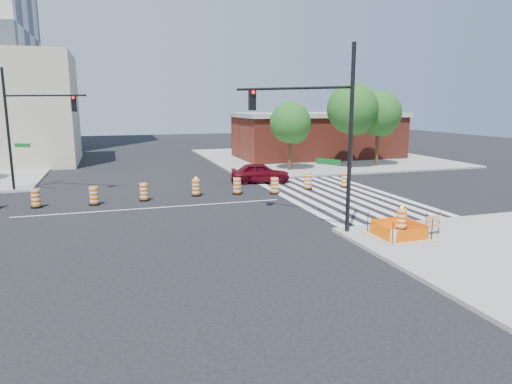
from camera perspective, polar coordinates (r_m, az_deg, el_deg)
ground at (r=25.08m, az=-12.58°, el=-1.95°), size 120.00×120.00×0.00m
sidewalk_ne at (r=47.19m, az=7.64°, el=4.29°), size 22.00×22.00×0.15m
crosswalk_east at (r=28.16m, az=10.18°, el=-0.44°), size 6.75×13.50×0.01m
lane_centerline at (r=25.08m, az=-12.58°, el=-1.94°), size 14.00×0.12×0.01m
excavation_pit at (r=19.64m, az=17.36°, el=-5.12°), size 2.20×2.20×0.90m
brick_storefront at (r=46.98m, az=7.71°, el=7.01°), size 16.50×8.50×4.60m
red_coupe at (r=32.16m, az=0.50°, el=2.42°), size 4.42×2.57×1.41m
signal_pole_se at (r=19.88m, az=7.46°, el=8.75°), size 3.68×4.73×7.75m
signal_pole_nw at (r=31.28m, az=-26.56°, el=8.23°), size 4.92×3.07×7.51m
pit_drum at (r=20.63m, az=17.70°, el=-3.32°), size 0.54×0.54×1.05m
barricade at (r=20.21m, az=21.23°, el=-3.57°), size 0.82×0.15×0.97m
tree_north_c at (r=37.34m, az=4.36°, el=8.33°), size 3.33×3.32×5.64m
tree_north_d at (r=39.26m, az=11.99°, el=9.76°), size 4.22×4.22×7.17m
tree_north_e at (r=41.14m, az=15.10°, el=9.15°), size 3.89×3.89×6.62m
median_drum_2 at (r=27.14m, az=-25.81°, el=-0.79°), size 0.60×0.60×1.02m
median_drum_3 at (r=26.62m, az=-19.59°, el=-0.53°), size 0.60×0.60×1.02m
median_drum_4 at (r=26.96m, az=-13.82°, el=-0.06°), size 0.60×0.60×1.02m
median_drum_5 at (r=27.79m, az=-7.50°, el=0.51°), size 0.60×0.60×1.18m
median_drum_6 at (r=28.09m, az=-2.37°, el=0.68°), size 0.60×0.60×1.02m
median_drum_7 at (r=28.19m, az=2.34°, el=0.72°), size 0.60×0.60×1.02m
median_drum_8 at (r=29.84m, az=6.52°, el=1.23°), size 0.60×0.60×1.02m
median_drum_9 at (r=30.88m, az=11.05°, el=1.43°), size 0.60×0.60×1.02m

